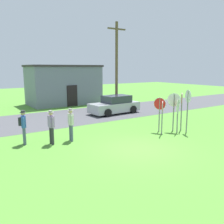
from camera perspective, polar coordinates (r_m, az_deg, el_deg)
ground_plane at (r=11.67m, az=6.32°, el=-8.74°), size 80.00×80.00×0.00m
street_asphalt at (r=19.22m, az=-11.25°, el=-1.24°), size 60.00×6.40×0.01m
building_background at (r=26.27m, az=-11.31°, el=6.35°), size 7.36×4.29×4.10m
utility_pole at (r=21.61m, az=1.08°, el=10.94°), size 1.80×0.24×7.68m
parked_car_on_street at (r=20.49m, az=0.66°, el=1.62°), size 4.40×2.21×1.51m
stop_sign_rear_right at (r=14.71m, az=15.21°, el=0.48°), size 0.76×0.45×2.01m
stop_sign_low_front at (r=15.34m, az=16.10°, el=1.62°), size 0.54×0.47×2.34m
stop_sign_nearest at (r=15.07m, az=14.38°, el=1.58°), size 0.46×0.68×2.31m
stop_sign_rear_left at (r=14.74m, az=11.15°, el=0.80°), size 0.40×0.65×2.07m
stop_sign_center_cluster at (r=14.90m, az=17.43°, el=1.91°), size 0.33×0.69×2.55m
stop_sign_leaning_left at (r=14.09m, az=11.78°, el=0.02°), size 0.47×0.46×1.98m
person_in_blue at (r=12.83m, az=-9.69°, el=-2.49°), size 0.32×0.57×1.74m
person_with_sunhat at (r=12.47m, az=-14.14°, el=-3.04°), size 0.32×0.57×1.74m
person_holding_notes at (r=12.85m, az=-20.20°, el=-2.86°), size 0.42×0.56×1.74m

